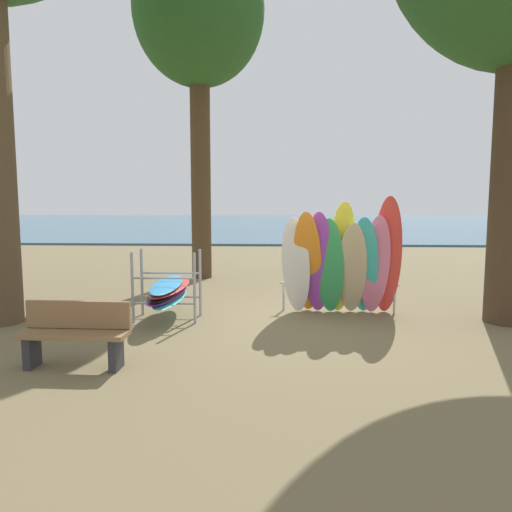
# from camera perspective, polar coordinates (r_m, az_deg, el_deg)

# --- Properties ---
(ground_plane) EXTENTS (80.00, 80.00, 0.00)m
(ground_plane) POSITION_cam_1_polar(r_m,az_deg,el_deg) (8.85, 5.47, -7.76)
(ground_plane) COLOR brown
(lake_water) EXTENTS (80.00, 36.00, 0.10)m
(lake_water) POSITION_cam_1_polar(r_m,az_deg,el_deg) (40.59, 3.50, 3.65)
(lake_water) COLOR #38607A
(lake_water) RESTS_ON ground
(tree_mid_behind) EXTENTS (3.43, 3.43, 9.03)m
(tree_mid_behind) POSITION_cam_1_polar(r_m,az_deg,el_deg) (14.55, -6.52, 25.55)
(tree_mid_behind) COLOR #4C3823
(tree_mid_behind) RESTS_ON ground
(leaning_board_pile) EXTENTS (2.31, 1.09, 2.24)m
(leaning_board_pile) POSITION_cam_1_polar(r_m,az_deg,el_deg) (9.36, 9.70, -0.95)
(leaning_board_pile) COLOR white
(leaning_board_pile) RESTS_ON ground
(board_storage_rack) EXTENTS (1.15, 2.13, 1.25)m
(board_storage_rack) POSITION_cam_1_polar(r_m,az_deg,el_deg) (9.23, -9.92, -3.90)
(board_storage_rack) COLOR #9EA0A5
(board_storage_rack) RESTS_ON ground
(park_bench) EXTENTS (1.41, 0.44, 0.85)m
(park_bench) POSITION_cam_1_polar(r_m,az_deg,el_deg) (6.99, -19.86, -8.23)
(park_bench) COLOR #2D2D33
(park_bench) RESTS_ON ground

